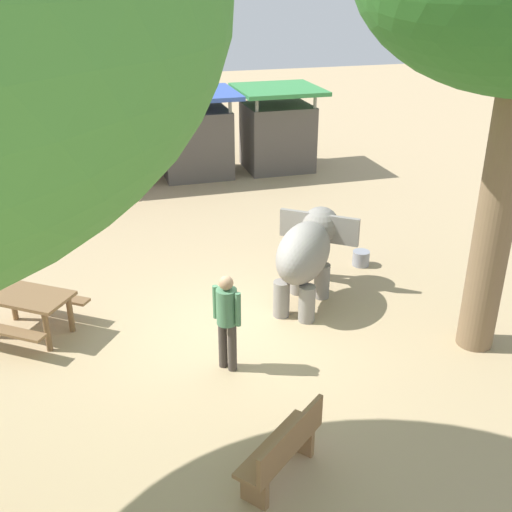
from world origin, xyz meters
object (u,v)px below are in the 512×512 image
object	(u,v)px
picnic_table_near	(27,304)
market_stall_blue	(195,138)
market_stall_green	(277,133)
feed_bucket	(361,258)
person_handler	(227,316)
market_stall_white	(12,151)
wooden_bench	(284,448)
elephant	(307,251)
market_stall_red	(107,144)

from	to	relation	value
picnic_table_near	market_stall_blue	bearing A→B (deg)	-83.17
market_stall_green	feed_bucket	world-z (taller)	market_stall_green
person_handler	market_stall_white	bearing A→B (deg)	69.48
market_stall_white	wooden_bench	bearing A→B (deg)	-73.08
elephant	market_stall_white	distance (m)	10.17
market_stall_red	market_stall_blue	xyz separation A→B (m)	(2.60, 0.00, 0.00)
market_stall_white	market_stall_blue	world-z (taller)	same
feed_bucket	market_stall_green	bearing A→B (deg)	86.44
elephant	market_stall_blue	bearing A→B (deg)	41.10
market_stall_white	feed_bucket	size ratio (longest dim) A/B	7.00
elephant	picnic_table_near	xyz separation A→B (m)	(-4.97, 0.16, -0.45)
picnic_table_near	market_stall_white	size ratio (longest dim) A/B	0.83
person_handler	wooden_bench	world-z (taller)	person_handler
market_stall_red	wooden_bench	bearing A→B (deg)	-84.38
market_stall_white	market_stall_blue	bearing A→B (deg)	0.00
elephant	market_stall_blue	distance (m)	8.45
elephant	wooden_bench	bearing A→B (deg)	-165.82
market_stall_blue	market_stall_green	world-z (taller)	same
picnic_table_near	market_stall_white	xyz separation A→B (m)	(-0.71, 8.28, 0.55)
market_stall_white	market_stall_blue	xyz separation A→B (m)	(5.20, 0.00, 0.00)
person_handler	elephant	bearing A→B (deg)	1.06
elephant	feed_bucket	bearing A→B (deg)	-17.99
elephant	market_stall_red	world-z (taller)	market_stall_red
market_stall_white	market_stall_red	xyz separation A→B (m)	(2.60, 0.00, 0.00)
market_stall_blue	feed_bucket	world-z (taller)	market_stall_blue
wooden_bench	feed_bucket	distance (m)	6.38
elephant	wooden_bench	xyz separation A→B (m)	(-1.84, -4.20, -0.56)
elephant	picnic_table_near	distance (m)	5.00
person_handler	market_stall_white	xyz separation A→B (m)	(-3.74, 10.17, 0.19)
person_handler	wooden_bench	bearing A→B (deg)	-128.25
picnic_table_near	market_stall_green	bearing A→B (deg)	-95.28
market_stall_blue	feed_bucket	distance (m)	7.68
market_stall_green	market_stall_red	bearing A→B (deg)	180.00
market_stall_white	feed_bucket	bearing A→B (deg)	-44.85
wooden_bench	person_handler	bearing A→B (deg)	53.11
market_stall_blue	feed_bucket	size ratio (longest dim) A/B	7.00
elephant	feed_bucket	size ratio (longest dim) A/B	6.17
person_handler	market_stall_green	size ratio (longest dim) A/B	0.64
wooden_bench	feed_bucket	xyz separation A→B (m)	(3.50, 5.33, -0.31)
picnic_table_near	market_stall_green	distance (m)	10.91
wooden_bench	market_stall_green	world-z (taller)	market_stall_green
picnic_table_near	market_stall_white	world-z (taller)	market_stall_white
person_handler	picnic_table_near	xyz separation A→B (m)	(-3.03, 1.89, -0.36)
market_stall_blue	market_stall_green	bearing A→B (deg)	0.00
market_stall_red	person_handler	bearing A→B (deg)	-83.61
person_handler	picnic_table_near	size ratio (longest dim) A/B	0.78
picnic_table_near	market_stall_white	bearing A→B (deg)	-49.79
elephant	person_handler	size ratio (longest dim) A/B	1.37
elephant	market_stall_green	distance (m)	8.70
market_stall_blue	market_stall_white	bearing A→B (deg)	180.00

